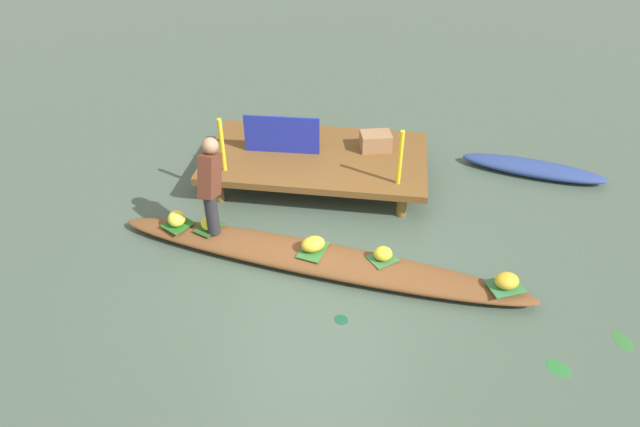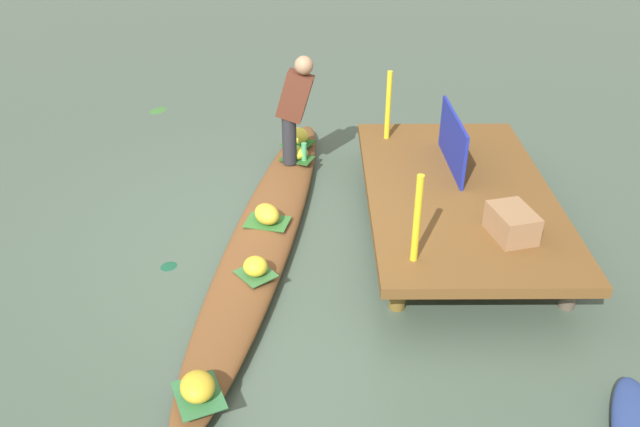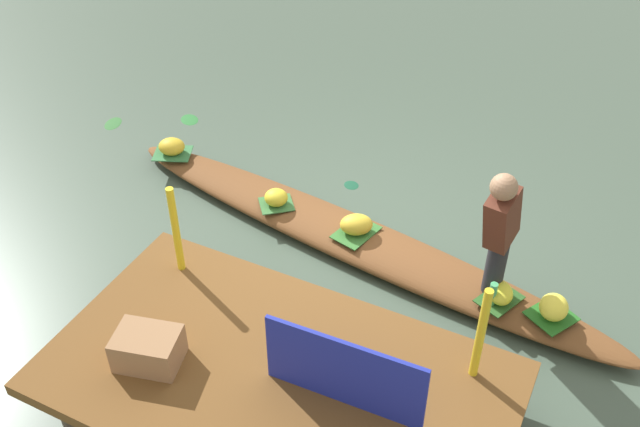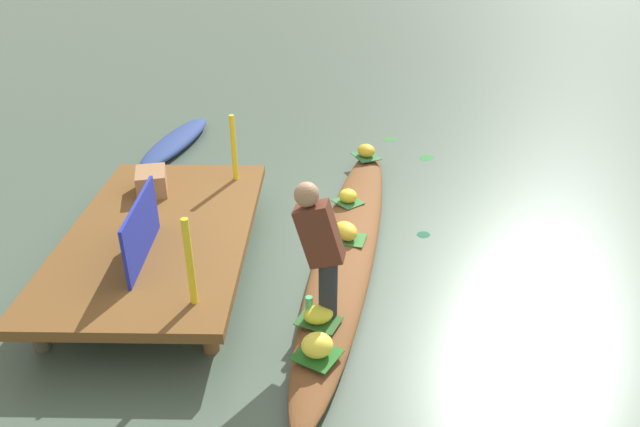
{
  "view_description": "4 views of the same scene",
  "coord_description": "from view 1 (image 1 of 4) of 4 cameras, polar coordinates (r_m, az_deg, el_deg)",
  "views": [
    {
      "loc": [
        0.77,
        -5.1,
        4.55
      ],
      "look_at": [
        -0.02,
        0.51,
        0.4
      ],
      "focal_mm": 31.41,
      "sensor_mm": 36.0,
      "label": 1
    },
    {
      "loc": [
        5.35,
        0.5,
        3.56
      ],
      "look_at": [
        0.37,
        0.54,
        0.55
      ],
      "focal_mm": 36.85,
      "sensor_mm": 36.0,
      "label": 2
    },
    {
      "loc": [
        -1.96,
        4.64,
        4.36
      ],
      "look_at": [
        0.21,
        0.26,
        0.5
      ],
      "focal_mm": 40.7,
      "sensor_mm": 36.0,
      "label": 3
    },
    {
      "loc": [
        -5.43,
        0.2,
        3.41
      ],
      "look_at": [
        0.22,
        0.3,
        0.36
      ],
      "focal_mm": 33.47,
      "sensor_mm": 36.0,
      "label": 4
    }
  ],
  "objects": [
    {
      "name": "railing_post_east",
      "position": [
        7.41,
        8.17,
        5.64
      ],
      "size": [
        0.06,
        0.06,
        0.78
      ],
      "primitive_type": "cylinder",
      "color": "yellow",
      "rests_on": "dock_platform"
    },
    {
      "name": "leaf_mat_2",
      "position": [
        6.69,
        6.4,
        -4.59
      ],
      "size": [
        0.41,
        0.4,
        0.01
      ],
      "primitive_type": "cube",
      "rotation": [
        0.0,
        0.0,
        0.69
      ],
      "color": "#386F37",
      "rests_on": "vendor_boat"
    },
    {
      "name": "vendor_person",
      "position": [
        6.82,
        -11.1,
        3.14
      ],
      "size": [
        0.24,
        0.44,
        1.24
      ],
      "color": "#28282D",
      "rests_on": "vendor_boat"
    },
    {
      "name": "leaf_mat_1",
      "position": [
        6.63,
        18.36,
        -7.05
      ],
      "size": [
        0.47,
        0.43,
        0.01
      ],
      "primitive_type": "cube",
      "rotation": [
        0.0,
        0.0,
        0.4
      ],
      "color": "#33713F",
      "rests_on": "vendor_boat"
    },
    {
      "name": "drifting_plant_0",
      "position": [
        6.23,
        2.17,
        -10.75
      ],
      "size": [
        0.22,
        0.21,
        0.01
      ],
      "primitive_type": "ellipsoid",
      "rotation": [
        0.0,
        0.0,
        2.49
      ],
      "color": "#174E34",
      "rests_on": "ground"
    },
    {
      "name": "leaf_mat_0",
      "position": [
        7.4,
        -14.28,
        -1.09
      ],
      "size": [
        0.43,
        0.44,
        0.01
      ],
      "primitive_type": "cube",
      "rotation": [
        0.0,
        0.0,
        2.62
      ],
      "color": "#246621",
      "rests_on": "vendor_boat"
    },
    {
      "name": "drifting_plant_2",
      "position": [
        6.81,
        28.45,
        -11.32
      ],
      "size": [
        0.26,
        0.33,
        0.01
      ],
      "primitive_type": "ellipsoid",
      "rotation": [
        0.0,
        0.0,
        1.9
      ],
      "color": "#306931",
      "rests_on": "ground"
    },
    {
      "name": "vendor_boat",
      "position": [
        6.82,
        -0.41,
        -4.58
      ],
      "size": [
        5.25,
        1.39,
        0.2
      ],
      "primitive_type": "ellipsoid",
      "rotation": [
        0.0,
        0.0,
        -0.15
      ],
      "color": "brown",
      "rests_on": "ground"
    },
    {
      "name": "banana_bunch_3",
      "position": [
        6.72,
        -0.72,
        -3.13
      ],
      "size": [
        0.37,
        0.34,
        0.18
      ],
      "primitive_type": "ellipsoid",
      "rotation": [
        0.0,
        0.0,
        3.67
      ],
      "color": "gold",
      "rests_on": "vendor_boat"
    },
    {
      "name": "market_banner",
      "position": [
        8.14,
        -3.92,
        8.0
      ],
      "size": [
        1.09,
        0.07,
        0.57
      ],
      "primitive_type": "cube",
      "rotation": [
        0.0,
        0.0,
        0.03
      ],
      "color": "#1D2AA0",
      "rests_on": "dock_platform"
    },
    {
      "name": "leaf_mat_3",
      "position": [
        6.77,
        -0.71,
        -3.72
      ],
      "size": [
        0.38,
        0.47,
        0.01
      ],
      "primitive_type": "cube",
      "rotation": [
        0.0,
        0.0,
        1.34
      ],
      "color": "#34702F",
      "rests_on": "vendor_boat"
    },
    {
      "name": "railing_post_west",
      "position": [
        7.75,
        -9.95,
        6.88
      ],
      "size": [
        0.06,
        0.06,
        0.78
      ],
      "primitive_type": "cylinder",
      "color": "yellow",
      "rests_on": "dock_platform"
    },
    {
      "name": "banana_bunch_4",
      "position": [
        7.22,
        -11.28,
        -0.95
      ],
      "size": [
        0.27,
        0.3,
        0.14
      ],
      "primitive_type": "ellipsoid",
      "rotation": [
        0.0,
        0.0,
        5.04
      ],
      "color": "yellow",
      "rests_on": "vendor_boat"
    },
    {
      "name": "banana_bunch_0",
      "position": [
        7.34,
        -14.39,
        -0.49
      ],
      "size": [
        0.26,
        0.28,
        0.2
      ],
      "primitive_type": "ellipsoid",
      "rotation": [
        0.0,
        0.0,
        0.15
      ],
      "color": "#F9E644",
      "rests_on": "vendor_boat"
    },
    {
      "name": "dock_platform",
      "position": [
        8.22,
        -0.39,
        5.68
      ],
      "size": [
        3.2,
        1.8,
        0.44
      ],
      "color": "brown",
      "rests_on": "ground"
    },
    {
      "name": "drifting_plant_1",
      "position": [
        6.27,
        23.1,
        -14.28
      ],
      "size": [
        0.33,
        0.32,
        0.01
      ],
      "primitive_type": "ellipsoid",
      "rotation": [
        0.0,
        0.0,
        2.47
      ],
      "color": "#286E31",
      "rests_on": "ground"
    },
    {
      "name": "moored_boat",
      "position": [
        9.11,
        20.88,
        4.33
      ],
      "size": [
        2.16,
        0.88,
        0.19
      ],
      "primitive_type": "ellipsoid",
      "rotation": [
        0.0,
        0.0,
        -0.21
      ],
      "color": "navy",
      "rests_on": "ground"
    },
    {
      "name": "produce_crate",
      "position": [
        8.32,
        5.7,
        7.35
      ],
      "size": [
        0.5,
        0.42,
        0.25
      ],
      "primitive_type": "cube",
      "rotation": [
        0.0,
        0.0,
        0.25
      ],
      "color": "#986E4A",
      "rests_on": "dock_platform"
    },
    {
      "name": "banana_bunch_1",
      "position": [
        6.58,
        18.5,
        -6.52
      ],
      "size": [
        0.33,
        0.31,
        0.17
      ],
      "primitive_type": "ellipsoid",
      "rotation": [
        0.0,
        0.0,
        0.35
      ],
      "color": "gold",
      "rests_on": "vendor_boat"
    },
    {
      "name": "banana_bunch_2",
      "position": [
        6.64,
        6.44,
        -4.08
      ],
      "size": [
        0.28,
        0.28,
        0.16
      ],
      "primitive_type": "ellipsoid",
      "rotation": [
        0.0,
        0.0,
        0.41
      ],
      "color": "gold",
      "rests_on": "vendor_boat"
    },
    {
      "name": "canal_water",
      "position": [
        6.88,
        -0.41,
        -5.21
      ],
      "size": [
        40.0,
        40.0,
        0.0
      ],
      "primitive_type": "plane",
      "color": "#445648",
      "rests_on": "ground"
    },
    {
      "name": "water_bottle",
      "position": [
        7.24,
        -10.77,
        -0.38
      ],
      "size": [
        0.06,
        0.06,
        0.22
      ],
      "primitive_type": "cylinder",
      "color": "#4DB671",
      "rests_on": "vendor_boat"
    },
    {
      "name": "leaf_mat_4",
      "position": [
        7.26,
        -11.22,
        -1.38
      ],
      "size": [
        0.38,
        0.43,
        0.01
      ],
      "primitive_type": "cube",
      "rotation": [
        0.0,
        0.0,
        1.17
      ],
      "color": "#295621",
      "rests_on": "vendor_boat"
    }
  ]
}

